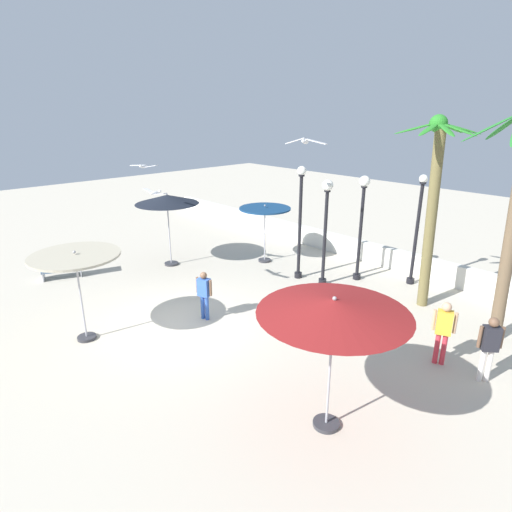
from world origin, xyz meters
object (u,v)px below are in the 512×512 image
object	(u,v)px
lamp_post_3	(300,216)
guest_2	(204,291)
palm_tree_1	(433,193)
guest_1	(490,343)
patio_umbrella_2	(334,308)
seagull_1	(305,141)
seagull_2	(155,193)
lounge_chair_0	(68,267)
lamp_post_0	(362,215)
patio_umbrella_0	(76,262)
lamp_post_1	(417,228)
seagull_0	(144,166)
patio_umbrella_3	(167,200)
patio_umbrella_1	(265,213)
lamp_post_2	(326,220)
guest_0	(444,327)

from	to	relation	value
lamp_post_3	guest_2	size ratio (longest dim) A/B	2.73
palm_tree_1	lamp_post_3	distance (m)	4.56
guest_1	patio_umbrella_2	bearing A→B (deg)	-112.02
patio_umbrella_2	seagull_1	distance (m)	6.35
seagull_2	lounge_chair_0	bearing A→B (deg)	-161.53
lamp_post_0	patio_umbrella_0	bearing A→B (deg)	-105.67
lamp_post_1	seagull_0	bearing A→B (deg)	-134.74
palm_tree_1	patio_umbrella_3	bearing A→B (deg)	-155.51
lamp_post_0	seagull_1	xyz separation A→B (m)	(-0.15, -3.05, 2.69)
patio_umbrella_3	lounge_chair_0	size ratio (longest dim) A/B	1.52
lamp_post_1	patio_umbrella_1	bearing A→B (deg)	-157.12
lamp_post_3	patio_umbrella_0	bearing A→B (deg)	-97.20
lounge_chair_0	lamp_post_2	bearing A→B (deg)	42.67
patio_umbrella_3	lamp_post_2	xyz separation A→B (m)	(5.53, 2.93, -0.27)
lamp_post_2	lamp_post_3	size ratio (longest dim) A/B	0.91
lamp_post_0	guest_2	world-z (taller)	lamp_post_0
patio_umbrella_1	lamp_post_2	xyz separation A→B (m)	(3.20, -0.16, 0.34)
lamp_post_1	lamp_post_2	world-z (taller)	lamp_post_1
seagull_0	seagull_2	bearing A→B (deg)	-20.23
patio_umbrella_0	lamp_post_1	size ratio (longest dim) A/B	0.65
lamp_post_1	seagull_1	distance (m)	5.43
lamp_post_1	lamp_post_0	bearing A→B (deg)	-145.14
lamp_post_0	lounge_chair_0	distance (m)	11.11
guest_1	lounge_chair_0	bearing A→B (deg)	-160.68
patio_umbrella_2	lamp_post_2	bearing A→B (deg)	129.23
patio_umbrella_2	guest_2	bearing A→B (deg)	169.88
patio_umbrella_1	seagull_1	world-z (taller)	seagull_1
seagull_0	lounge_chair_0	bearing A→B (deg)	-139.17
patio_umbrella_2	lamp_post_0	world-z (taller)	lamp_post_0
lamp_post_2	patio_umbrella_1	bearing A→B (deg)	177.09
lamp_post_2	guest_0	world-z (taller)	lamp_post_2
patio_umbrella_3	patio_umbrella_1	bearing A→B (deg)	53.06
guest_0	seagull_2	xyz separation A→B (m)	(-7.86, -3.13, 2.62)
patio_umbrella_1	lamp_post_1	xyz separation A→B (m)	(5.36, 2.26, 0.04)
patio_umbrella_2	seagull_0	xyz separation A→B (m)	(-9.21, 1.39, 1.58)
lamp_post_2	guest_2	world-z (taller)	lamp_post_2
patio_umbrella_0	patio_umbrella_2	bearing A→B (deg)	17.93
guest_2	patio_umbrella_3	bearing A→B (deg)	159.15
patio_umbrella_0	seagull_2	size ratio (longest dim) A/B	2.14
guest_0	seagull_2	bearing A→B (deg)	-158.29
patio_umbrella_2	guest_2	xyz separation A→B (m)	(-5.38, 0.96, -1.71)
patio_umbrella_0	seagull_1	distance (m)	7.21
lamp_post_1	guest_1	xyz separation A→B (m)	(4.09, -4.26, -1.11)
seagull_0	seagull_1	world-z (taller)	seagull_1
lamp_post_0	guest_2	xyz separation A→B (m)	(-1.29, -6.08, -1.54)
patio_umbrella_1	lamp_post_3	distance (m)	2.22
guest_2	guest_1	bearing A→B (deg)	22.81
lamp_post_0	patio_umbrella_2	bearing A→B (deg)	-59.81
patio_umbrella_2	guest_0	world-z (taller)	patio_umbrella_2
lamp_post_1	lamp_post_2	xyz separation A→B (m)	(-2.15, -2.42, 0.31)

